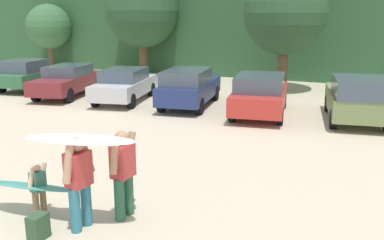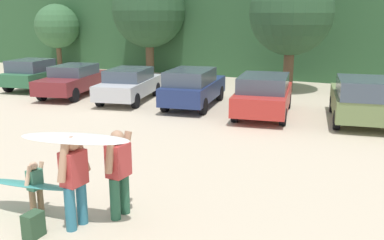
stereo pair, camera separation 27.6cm
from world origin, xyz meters
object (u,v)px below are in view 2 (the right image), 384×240
parked_car_olive_green (362,99)px  surfboard_teal (28,184)px  parked_car_navy (193,87)px  person_child (35,185)px  person_adult (74,177)px  parked_car_silver (130,84)px  backpack_dropped (33,225)px  parked_car_forest_green (37,73)px  person_companion (119,169)px  surfboard_white (74,138)px  parked_car_maroon (74,80)px  parked_car_red (264,94)px

parked_car_olive_green → surfboard_teal: parked_car_olive_green is taller
parked_car_navy → person_child: parked_car_navy is taller
person_adult → surfboard_teal: person_adult is taller
parked_car_silver → person_child: size_ratio=4.40×
parked_car_silver → person_adult: person_adult is taller
parked_car_silver → person_child: 11.21m
parked_car_silver → backpack_dropped: 12.12m
parked_car_olive_green → person_adult: bearing=148.4°
parked_car_silver → person_adult: bearing=-163.9°
parked_car_forest_green → person_companion: 16.07m
parked_car_olive_green → parked_car_forest_green: bearing=77.9°
parked_car_olive_green → person_companion: (-3.67, -9.64, 0.08)m
parked_car_silver → person_companion: bearing=-160.1°
person_child → person_companion: size_ratio=0.62×
parked_car_forest_green → backpack_dropped: bearing=-145.2°
parked_car_navy → surfboard_teal: bearing=178.4°
parked_car_navy → person_adult: 10.68m
parked_car_olive_green → backpack_dropped: 11.87m
parked_car_silver → backpack_dropped: size_ratio=10.41×
person_adult → surfboard_white: (0.04, 0.03, 0.71)m
person_companion → backpack_dropped: 1.75m
parked_car_maroon → surfboard_teal: size_ratio=2.47×
parked_car_silver → surfboard_teal: (4.42, -10.26, -0.18)m
parked_car_forest_green → person_child: (10.78, -10.91, -0.22)m
parked_car_silver → person_adult: 11.76m
parked_car_olive_green → surfboard_white: size_ratio=2.12×
parked_car_red → person_companion: 9.43m
parked_car_maroon → backpack_dropped: size_ratio=11.05×
parked_car_red → surfboard_white: (-0.60, -10.08, 0.85)m
person_adult → person_companion: bearing=-121.5°
parked_car_forest_green → person_companion: size_ratio=2.65×
parked_car_navy → person_companion: (2.96, -9.70, 0.11)m
person_companion → surfboard_teal: person_companion is taller
person_companion → parked_car_navy: bearing=-69.8°
parked_car_red → backpack_dropped: 10.79m
parked_car_forest_green → parked_car_olive_green: (15.98, -0.68, 0.07)m
person_companion → parked_car_silver: bearing=-54.5°
parked_car_navy → parked_car_forest_green: bearing=77.6°
parked_car_forest_green → parked_car_red: (12.48, -0.90, 0.01)m
person_child → surfboard_teal: (-0.15, -0.03, -0.01)m
parked_car_red → surfboard_teal: (-1.84, -10.05, -0.24)m
parked_car_navy → parked_car_olive_green: bearing=-99.2°
backpack_dropped → person_adult: bearing=54.6°
parked_car_olive_green → surfboard_teal: size_ratio=2.22×
parked_car_silver → backpack_dropped: bearing=-167.1°
parked_car_forest_green → parked_car_silver: (6.22, -0.68, -0.05)m
parked_car_maroon → surfboard_teal: bearing=-156.5°
surfboard_white → surfboard_teal: size_ratio=1.05×
parked_car_silver → surfboard_teal: size_ratio=2.33×
parked_car_olive_green → person_companion: bearing=149.5°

